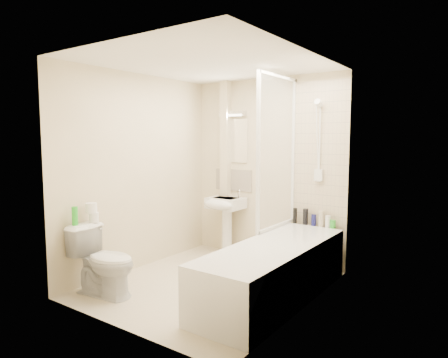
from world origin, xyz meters
The scene contains 25 objects.
floor centered at (0.00, 0.00, 0.00)m, with size 2.50×2.50×0.00m, color beige.
wall_back centered at (0.00, 1.25, 1.20)m, with size 2.20×0.02×2.40m, color beige.
wall_left centered at (-1.10, 0.00, 1.20)m, with size 0.02×2.50×2.40m, color beige.
wall_right centered at (1.10, 0.00, 1.20)m, with size 0.02×2.50×2.40m, color beige.
ceiling centered at (0.00, 0.00, 2.40)m, with size 2.20×2.50×0.02m, color white.
tile_back centered at (0.75, 1.24, 1.42)m, with size 0.70×0.01×1.75m, color beige.
tile_right centered at (1.09, 0.09, 1.42)m, with size 0.01×2.10×1.75m, color beige.
pipe_boxing centered at (-0.62, 1.19, 1.20)m, with size 0.12×0.12×2.40m, color beige.
splashback centered at (-0.52, 1.24, 1.03)m, with size 0.60×0.01×0.30m, color beige.
mirror centered at (-0.52, 1.24, 1.58)m, with size 0.46×0.01×0.60m, color white.
strip_light centered at (-0.52, 1.22, 1.95)m, with size 0.42×0.07×0.07m, color silver.
bathtub centered at (0.75, 0.09, 0.29)m, with size 0.70×2.10×0.55m.
shower_screen centered at (0.40, 0.80, 1.45)m, with size 0.04×0.92×1.80m.
shower_fixture centered at (0.75, 1.19, 1.55)m, with size 0.10×0.16×0.99m.
pedestal_sink centered at (-0.52, 1.01, 0.64)m, with size 0.47×0.45×0.91m.
bottle_black_a centered at (0.47, 1.16, 0.65)m, with size 0.05×0.05×0.19m, color black.
bottle_black_b centered at (0.61, 1.16, 0.65)m, with size 0.06×0.06×0.20m, color black.
bottle_blue centered at (0.72, 1.16, 0.62)m, with size 0.06×0.06×0.14m, color navy.
bottle_cream centered at (0.82, 1.16, 0.65)m, with size 0.07×0.07×0.19m, color beige.
bottle_white_b centered at (0.90, 1.16, 0.62)m, with size 0.06×0.06×0.14m, color white.
bottle_green centered at (0.96, 1.16, 0.60)m, with size 0.06×0.06×0.10m, color green.
toilet centered at (-0.72, -0.85, 0.36)m, with size 0.75×0.49×0.72m, color white.
toilet_roll_lower centered at (-0.97, -0.77, 0.77)m, with size 0.10×0.10×0.10m, color white.
toilet_roll_upper centered at (-0.98, -0.79, 0.88)m, with size 0.12×0.12×0.10m, color white.
green_bottle centered at (-1.00, -0.98, 0.82)m, with size 0.06×0.06×0.19m, color green.
Camera 1 is at (2.60, -3.40, 1.62)m, focal length 32.00 mm.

